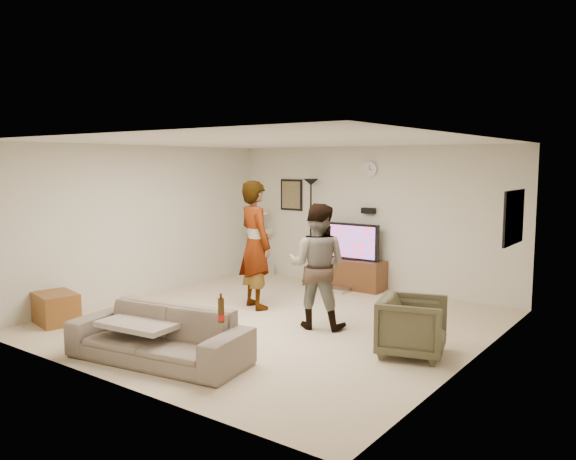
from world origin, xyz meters
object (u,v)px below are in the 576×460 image
Objects in this scene: tv_stand at (350,274)px; person_left at (255,245)px; person_right at (317,266)px; beer_bottle at (221,310)px; side_table at (56,308)px; floor_lamp at (311,231)px; cat_tree at (260,243)px; armchair at (412,326)px; tv at (351,241)px; sofa at (159,335)px.

person_left is at bearing -103.07° from tv_stand.
person_left is 1.16× the size of person_right.
beer_bottle is (0.27, -2.17, -0.11)m from person_right.
side_table is at bearing -116.30° from tv_stand.
side_table is at bearing 77.96° from person_left.
cat_tree is at bearing -176.12° from floor_lamp.
armchair is 4.83m from side_table.
floor_lamp is 1.14× the size of person_right.
cat_tree is at bearing 42.83° from armchair.
tv is at bearing -88.60° from person_right.
person_right reaches higher than armchair.
sofa is at bearing 113.99° from armchair.
floor_lamp reaches higher than tv_stand.
tv_stand is 4.87m from side_table.
sofa is at bearing -87.89° from tv_stand.
tv reaches higher than tv_stand.
cat_tree is 0.66× the size of person_left.
cat_tree is (-2.05, -0.03, -0.19)m from tv.
floor_lamp is at bearing 177.09° from tv.
tv is 0.89m from floor_lamp.
person_left reaches higher than armchair.
sofa is at bearing -63.85° from cat_tree.
tv is 0.56× the size of floor_lamp.
tv_stand is at bearing -79.06° from person_left.
person_right is 1.62m from armchair.
cat_tree is 0.77× the size of person_right.
tv is 2.12m from person_left.
tv is 4.91m from side_table.
beer_bottle is at bearing -9.49° from sofa.
sofa is 2.76× the size of armchair.
tv is (0.00, 0.00, 0.58)m from tv_stand.
tv_stand is 2.23m from person_left.
side_table is at bearing 176.92° from beer_bottle.
armchair is at bearing 30.69° from sofa.
person_right reaches higher than side_table.
person_right is (2.90, -2.34, 0.19)m from cat_tree.
sofa is at bearing 128.58° from person_left.
armchair is (3.25, -2.73, -0.62)m from floor_lamp.
person_left reaches higher than cat_tree.
person_right is at bearing 97.03° from beer_bottle.
tv_stand is at bearing 0.00° from tv.
floor_lamp is at bearing 73.89° from side_table.
beer_bottle is (0.95, 0.00, 0.43)m from sofa.
person_left is 2.60× the size of armchair.
sofa is (-0.69, -2.17, -0.54)m from person_right.
beer_bottle is at bearing -3.08° from side_table.
floor_lamp is at bearing 33.81° from armchair.
cat_tree is 1.72× the size of armchair.
person_right is 6.73× the size of beer_bottle.
beer_bottle is at bearing 129.95° from armchair.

